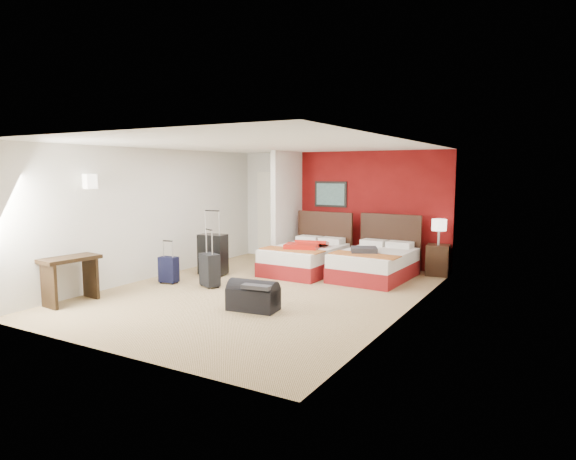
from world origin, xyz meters
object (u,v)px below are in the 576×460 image
Objects in this scene: bed_left at (305,260)px; red_suitcase_open at (307,245)px; duffel_bag at (253,298)px; table_lamp at (439,232)px; desk at (71,280)px; suitcase_navy at (169,271)px; suitcase_black at (213,256)px; nightstand at (438,260)px; bed_right at (374,265)px; suitcase_charcoal at (210,271)px.

red_suitcase_open reaches higher than bed_left.
red_suitcase_open reaches higher than duffel_bag.
table_lamp is 0.58× the size of desk.
bed_left is 2.73m from suitcase_navy.
desk is at bearing -109.40° from suitcase_black.
nightstand is 6.74m from desk.
nightstand is (0.99, 0.94, 0.04)m from bed_right.
table_lamp is 4.36m from duffel_bag.
nightstand is at bearing 46.44° from bed_right.
nightstand is at bearing 58.16° from duffel_bag.
red_suitcase_open is 1.19× the size of duffel_bag.
table_lamp is 6.76m from desk.
bed_right is 2.02× the size of desk.
suitcase_charcoal is 0.86m from suitcase_navy.
suitcase_black reaches higher than desk.
suitcase_black reaches higher than bed_right.
desk is at bearing -96.81° from suitcase_charcoal.
desk is (-3.53, -4.06, 0.10)m from bed_right.
red_suitcase_open reaches higher than suitcase_navy.
nightstand is 4.31m from duffel_bag.
suitcase_charcoal is (-3.31, -3.06, -0.58)m from table_lamp.
suitcase_navy is (-1.83, -2.02, -0.36)m from red_suitcase_open.
suitcase_charcoal is at bearing 2.13° from suitcase_navy.
nightstand is 0.56m from table_lamp.
bed_right is at bearing -5.79° from red_suitcase_open.
bed_left is 1.00× the size of bed_right.
suitcase_charcoal reaches higher than duffel_bag.
duffel_bag is 2.93m from desk.
red_suitcase_open is at bearing -159.63° from nightstand.
suitcase_charcoal is 0.77× the size of duffel_bag.
bed_left is 2.25× the size of suitcase_black.
nightstand is at bearing 53.89° from desk.
bed_right is at bearing 67.55° from duffel_bag.
suitcase_charcoal is (-3.31, -3.06, -0.02)m from nightstand.
suitcase_charcoal is at bearing -134.87° from bed_right.
nightstand is (2.32, 1.20, -0.28)m from red_suitcase_open.
suitcase_black reaches higher than red_suitcase_open.
suitcase_black is at bearing 133.96° from duffel_bag.
suitcase_charcoal reaches higher than bed_right.
suitcase_navy is 1.84m from desk.
red_suitcase_open is at bearing 26.90° from suitcase_black.
duffel_bag is at bearing -76.08° from bed_left.
desk is (-2.19, -3.81, -0.22)m from red_suitcase_open.
desk is at bearing -128.29° from bed_right.
red_suitcase_open is 4.40m from desk.
suitcase_black is (-3.89, -2.23, 0.09)m from nightstand.
table_lamp is at bearing 0.00° from nightstand.
duffel_bag is at bearing -45.51° from suitcase_black.
desk reaches higher than bed_left.
duffel_bag is (2.09, -1.68, -0.21)m from suitcase_black.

